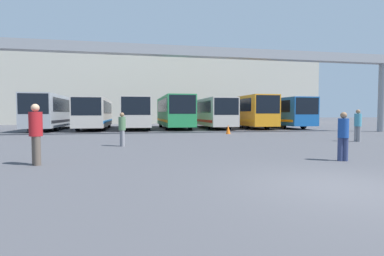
{
  "coord_description": "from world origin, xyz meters",
  "views": [
    {
      "loc": [
        -4.25,
        -5.42,
        1.55
      ],
      "look_at": [
        0.82,
        19.83,
        0.3
      ],
      "focal_mm": 28.0,
      "sensor_mm": 36.0,
      "label": 1
    }
  ],
  "objects_px": {
    "bus_slot_4": "(210,112)",
    "pedestrian_mid_left": "(122,128)",
    "bus_slot_6": "(279,111)",
    "bus_slot_0": "(53,110)",
    "bus_slot_5": "(245,110)",
    "pedestrian_near_right": "(358,125)",
    "pedestrian_near_left": "(36,133)",
    "traffic_cone": "(228,129)",
    "bus_slot_1": "(95,112)",
    "pedestrian_near_center": "(343,135)",
    "bus_slot_2": "(135,111)",
    "bus_slot_3": "(174,110)"
  },
  "relations": [
    {
      "from": "bus_slot_4",
      "to": "pedestrian_mid_left",
      "type": "xyz_separation_m",
      "value": [
        -8.64,
        -16.55,
        -0.9
      ]
    },
    {
      "from": "bus_slot_6",
      "to": "bus_slot_0",
      "type": "bearing_deg",
      "value": 178.7
    },
    {
      "from": "bus_slot_5",
      "to": "bus_slot_6",
      "type": "height_order",
      "value": "bus_slot_5"
    },
    {
      "from": "bus_slot_5",
      "to": "pedestrian_mid_left",
      "type": "bearing_deg",
      "value": -127.26
    },
    {
      "from": "bus_slot_0",
      "to": "pedestrian_near_right",
      "type": "xyz_separation_m",
      "value": [
        19.74,
        -16.9,
        -0.92
      ]
    },
    {
      "from": "bus_slot_0",
      "to": "pedestrian_near_left",
      "type": "xyz_separation_m",
      "value": [
        4.71,
        -21.61,
        -0.88
      ]
    },
    {
      "from": "bus_slot_6",
      "to": "traffic_cone",
      "type": "bearing_deg",
      "value": -134.5
    },
    {
      "from": "bus_slot_1",
      "to": "pedestrian_near_center",
      "type": "xyz_separation_m",
      "value": [
        10.33,
        -22.39,
        -0.86
      ]
    },
    {
      "from": "bus_slot_0",
      "to": "bus_slot_2",
      "type": "distance_m",
      "value": 7.85
    },
    {
      "from": "bus_slot_2",
      "to": "traffic_cone",
      "type": "relative_size",
      "value": 17.0
    },
    {
      "from": "bus_slot_0",
      "to": "bus_slot_3",
      "type": "bearing_deg",
      "value": -2.75
    },
    {
      "from": "bus_slot_0",
      "to": "traffic_cone",
      "type": "height_order",
      "value": "bus_slot_0"
    },
    {
      "from": "pedestrian_near_left",
      "to": "pedestrian_near_right",
      "type": "distance_m",
      "value": 15.75
    },
    {
      "from": "bus_slot_4",
      "to": "pedestrian_near_left",
      "type": "relative_size",
      "value": 6.3
    },
    {
      "from": "bus_slot_0",
      "to": "pedestrian_near_center",
      "type": "bearing_deg",
      "value": -57.88
    },
    {
      "from": "bus_slot_5",
      "to": "pedestrian_near_left",
      "type": "bearing_deg",
      "value": -124.96
    },
    {
      "from": "bus_slot_5",
      "to": "pedestrian_near_center",
      "type": "height_order",
      "value": "bus_slot_5"
    },
    {
      "from": "bus_slot_5",
      "to": "traffic_cone",
      "type": "relative_size",
      "value": 16.48
    },
    {
      "from": "bus_slot_3",
      "to": "pedestrian_mid_left",
      "type": "distance_m",
      "value": 16.92
    },
    {
      "from": "bus_slot_0",
      "to": "bus_slot_3",
      "type": "xyz_separation_m",
      "value": [
        11.78,
        -0.57,
        0.01
      ]
    },
    {
      "from": "bus_slot_0",
      "to": "bus_slot_3",
      "type": "height_order",
      "value": "bus_slot_3"
    },
    {
      "from": "bus_slot_0",
      "to": "pedestrian_near_right",
      "type": "height_order",
      "value": "bus_slot_0"
    },
    {
      "from": "bus_slot_5",
      "to": "pedestrian_near_left",
      "type": "distance_m",
      "value": 26.06
    },
    {
      "from": "pedestrian_near_center",
      "to": "traffic_cone",
      "type": "relative_size",
      "value": 2.29
    },
    {
      "from": "bus_slot_4",
      "to": "pedestrian_near_right",
      "type": "height_order",
      "value": "bus_slot_4"
    },
    {
      "from": "bus_slot_3",
      "to": "pedestrian_near_left",
      "type": "distance_m",
      "value": 22.22
    },
    {
      "from": "bus_slot_6",
      "to": "pedestrian_near_left",
      "type": "height_order",
      "value": "bus_slot_6"
    },
    {
      "from": "pedestrian_near_right",
      "to": "pedestrian_near_center",
      "type": "bearing_deg",
      "value": 118.7
    },
    {
      "from": "bus_slot_5",
      "to": "pedestrian_near_center",
      "type": "relative_size",
      "value": 7.21
    },
    {
      "from": "bus_slot_0",
      "to": "pedestrian_near_left",
      "type": "relative_size",
      "value": 6.56
    },
    {
      "from": "bus_slot_1",
      "to": "bus_slot_2",
      "type": "relative_size",
      "value": 0.96
    },
    {
      "from": "traffic_cone",
      "to": "pedestrian_near_right",
      "type": "bearing_deg",
      "value": -55.41
    },
    {
      "from": "pedestrian_near_right",
      "to": "pedestrian_near_center",
      "type": "height_order",
      "value": "pedestrian_near_right"
    },
    {
      "from": "bus_slot_1",
      "to": "bus_slot_4",
      "type": "relative_size",
      "value": 0.98
    },
    {
      "from": "bus_slot_6",
      "to": "pedestrian_near_left",
      "type": "bearing_deg",
      "value": -131.81
    },
    {
      "from": "bus_slot_4",
      "to": "bus_slot_5",
      "type": "distance_m",
      "value": 3.93
    },
    {
      "from": "bus_slot_2",
      "to": "bus_slot_4",
      "type": "distance_m",
      "value": 7.85
    },
    {
      "from": "pedestrian_near_right",
      "to": "traffic_cone",
      "type": "distance_m",
      "value": 8.93
    },
    {
      "from": "bus_slot_1",
      "to": "bus_slot_4",
      "type": "bearing_deg",
      "value": 0.43
    },
    {
      "from": "bus_slot_2",
      "to": "bus_slot_3",
      "type": "relative_size",
      "value": 1.09
    },
    {
      "from": "bus_slot_4",
      "to": "bus_slot_6",
      "type": "bearing_deg",
      "value": -2.16
    },
    {
      "from": "bus_slot_6",
      "to": "bus_slot_3",
      "type": "bearing_deg",
      "value": -179.85
    },
    {
      "from": "bus_slot_4",
      "to": "pedestrian_near_center",
      "type": "distance_m",
      "value": 22.54
    },
    {
      "from": "pedestrian_mid_left",
      "to": "pedestrian_near_right",
      "type": "relative_size",
      "value": 0.9
    },
    {
      "from": "bus_slot_2",
      "to": "pedestrian_near_right",
      "type": "bearing_deg",
      "value": -54.75
    },
    {
      "from": "pedestrian_near_center",
      "to": "bus_slot_1",
      "type": "bearing_deg",
      "value": 137.84
    },
    {
      "from": "bus_slot_5",
      "to": "pedestrian_near_center",
      "type": "distance_m",
      "value": 23.1
    },
    {
      "from": "bus_slot_0",
      "to": "bus_slot_4",
      "type": "bearing_deg",
      "value": -0.87
    },
    {
      "from": "bus_slot_1",
      "to": "bus_slot_6",
      "type": "xyz_separation_m",
      "value": [
        19.63,
        -0.21,
        0.1
      ]
    },
    {
      "from": "bus_slot_5",
      "to": "bus_slot_0",
      "type": "bearing_deg",
      "value": 179.22
    }
  ]
}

